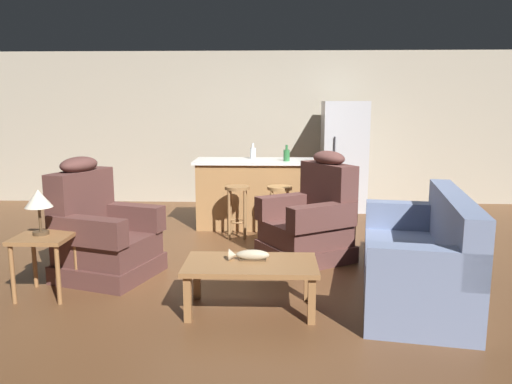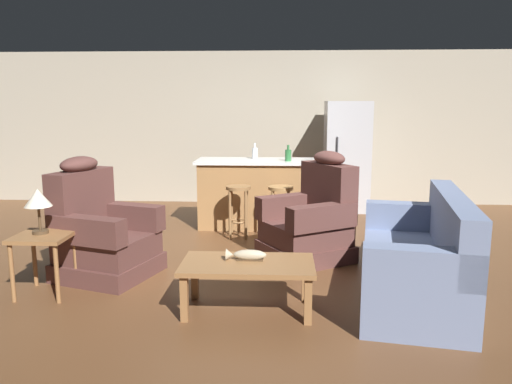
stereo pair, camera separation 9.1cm
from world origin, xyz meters
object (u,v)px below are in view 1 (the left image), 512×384
object	(u,v)px
table_lamp	(38,201)
bottle_short_amber	(287,155)
bar_stool_right	(280,202)
bottle_tall_green	(253,153)
coffee_table	(251,269)
bar_stool_left	(237,202)
refrigerator	(344,156)
recliner_near_lamp	(101,235)
end_table	(44,246)
couch	(421,260)
recliner_near_island	(312,221)
kitchen_island	(259,193)
fish_figurine	(249,255)

from	to	relation	value
table_lamp	bottle_short_amber	distance (m)	3.37
bar_stool_right	bottle_tall_green	bearing A→B (deg)	116.48
coffee_table	bottle_short_amber	world-z (taller)	bottle_short_amber
bar_stool_left	refrigerator	xyz separation A→B (m)	(1.60, 1.83, 0.41)
recliner_near_lamp	end_table	bearing A→B (deg)	-102.66
couch	bottle_tall_green	distance (m)	3.22
coffee_table	bar_stool_right	distance (m)	2.33
recliner_near_island	bar_stool_right	xyz separation A→B (m)	(-0.35, 0.82, 0.05)
coffee_table	bottle_short_amber	xyz separation A→B (m)	(0.36, 2.80, 0.67)
couch	bar_stool_right	world-z (taller)	couch
coffee_table	bar_stool_right	size ratio (longest dim) A/B	1.62
recliner_near_island	bar_stool_left	xyz separation A→B (m)	(-0.89, 0.82, 0.05)
table_lamp	recliner_near_island	bearing A→B (deg)	25.40
kitchen_island	refrigerator	distance (m)	1.84
fish_figurine	recliner_near_lamp	world-z (taller)	recliner_near_lamp
recliner_near_lamp	refrigerator	world-z (taller)	refrigerator
end_table	refrigerator	size ratio (longest dim) A/B	0.32
recliner_near_lamp	coffee_table	bearing A→B (deg)	-9.72
couch	bottle_short_amber	world-z (taller)	bottle_short_amber
recliner_near_lamp	bottle_short_amber	distance (m)	2.81
fish_figurine	refrigerator	size ratio (longest dim) A/B	0.19
couch	table_lamp	xyz separation A→B (m)	(-3.40, -0.05, 0.53)
fish_figurine	table_lamp	bearing A→B (deg)	172.71
recliner_near_lamp	bar_stool_left	size ratio (longest dim) A/B	1.76
recliner_near_lamp	kitchen_island	size ratio (longest dim) A/B	0.67
coffee_table	bottle_short_amber	size ratio (longest dim) A/B	5.00
table_lamp	bar_stool_left	distance (m)	2.61
fish_figurine	bottle_tall_green	world-z (taller)	bottle_tall_green
table_lamp	refrigerator	world-z (taller)	refrigerator
recliner_near_island	bottle_short_amber	world-z (taller)	recliner_near_island
bar_stool_left	bottle_tall_green	size ratio (longest dim) A/B	3.05
kitchen_island	refrigerator	size ratio (longest dim) A/B	1.02
fish_figurine	bar_stool_right	bearing A→B (deg)	82.84
recliner_near_lamp	table_lamp	world-z (taller)	recliner_near_lamp
recliner_near_island	bar_stool_left	world-z (taller)	recliner_near_island
refrigerator	fish_figurine	bearing A→B (deg)	-108.14
end_table	refrigerator	world-z (taller)	refrigerator
end_table	refrigerator	distance (m)	5.02
refrigerator	kitchen_island	bearing A→B (deg)	-137.97
recliner_near_island	bar_stool_right	size ratio (longest dim) A/B	1.76
table_lamp	bar_stool_left	world-z (taller)	table_lamp
table_lamp	fish_figurine	bearing A→B (deg)	-7.29
coffee_table	bottle_tall_green	bearing A→B (deg)	92.07
bottle_short_amber	kitchen_island	bearing A→B (deg)	159.17
fish_figurine	bar_stool_right	distance (m)	2.27
couch	end_table	xyz separation A→B (m)	(-3.37, -0.08, 0.12)
end_table	fish_figurine	bearing A→B (deg)	-6.54
couch	recliner_near_island	world-z (taller)	recliner_near_island
couch	end_table	distance (m)	3.37
coffee_table	couch	size ratio (longest dim) A/B	0.55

